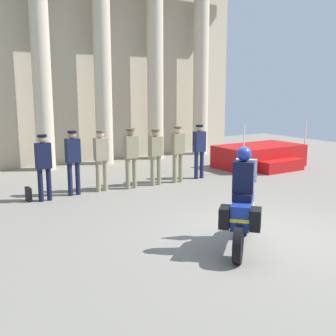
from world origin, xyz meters
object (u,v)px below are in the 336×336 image
(officer_in_row_2, at_px, (101,156))
(officer_in_row_6, at_px, (199,147))
(officer_in_row_5, at_px, (178,150))
(officer_in_row_3, at_px, (131,153))
(reviewing_stand, at_px, (261,156))
(briefcase_on_ground, at_px, (28,194))
(officer_in_row_0, at_px, (43,162))
(motorcycle_with_rider, at_px, (242,207))
(officer_in_row_1, at_px, (73,158))
(officer_in_row_4, at_px, (156,152))

(officer_in_row_2, height_order, officer_in_row_6, officer_in_row_6)
(officer_in_row_5, height_order, officer_in_row_6, same)
(officer_in_row_3, bearing_deg, officer_in_row_2, -10.42)
(reviewing_stand, xyz_separation_m, officer_in_row_5, (-4.06, -0.51, 0.64))
(officer_in_row_2, xyz_separation_m, officer_in_row_3, (0.86, -0.16, 0.02))
(officer_in_row_5, bearing_deg, reviewing_stand, -172.59)
(officer_in_row_6, bearing_deg, officer_in_row_2, -1.26)
(briefcase_on_ground, bearing_deg, officer_in_row_5, -3.01)
(officer_in_row_0, relative_size, officer_in_row_2, 1.00)
(officer_in_row_6, xyz_separation_m, motorcycle_with_rider, (-3.02, -5.36, -0.23))
(officer_in_row_1, distance_m, motorcycle_with_rider, 5.58)
(officer_in_row_0, xyz_separation_m, officer_in_row_1, (0.85, 0.17, 0.02))
(officer_in_row_1, bearing_deg, officer_in_row_4, 176.62)
(motorcycle_with_rider, bearing_deg, officer_in_row_2, 51.02)
(officer_in_row_3, distance_m, motorcycle_with_rider, 5.32)
(officer_in_row_4, relative_size, officer_in_row_5, 0.97)
(officer_in_row_5, bearing_deg, officer_in_row_2, -4.33)
(officer_in_row_0, relative_size, officer_in_row_1, 0.98)
(officer_in_row_1, xyz_separation_m, officer_in_row_4, (2.52, -0.16, -0.05))
(reviewing_stand, height_order, officer_in_row_6, officer_in_row_6)
(reviewing_stand, bearing_deg, briefcase_on_ground, -178.19)
(officer_in_row_4, xyz_separation_m, officer_in_row_6, (1.68, 0.08, 0.03))
(officer_in_row_2, relative_size, briefcase_on_ground, 4.83)
(officer_in_row_1, bearing_deg, officer_in_row_6, 179.11)
(officer_in_row_5, distance_m, motorcycle_with_rider, 5.66)
(officer_in_row_3, bearing_deg, officer_in_row_4, -179.99)
(officer_in_row_0, distance_m, officer_in_row_4, 3.37)
(officer_in_row_3, bearing_deg, officer_in_row_5, 178.96)
(officer_in_row_2, bearing_deg, officer_in_row_4, 174.67)
(officer_in_row_2, relative_size, officer_in_row_3, 0.99)
(motorcycle_with_rider, bearing_deg, officer_in_row_5, 25.40)
(officer_in_row_2, distance_m, officer_in_row_5, 2.47)
(officer_in_row_0, bearing_deg, officer_in_row_3, -179.45)
(officer_in_row_0, distance_m, officer_in_row_2, 1.69)
(reviewing_stand, relative_size, officer_in_row_4, 1.90)
(officer_in_row_5, height_order, motorcycle_with_rider, motorcycle_with_rider)
(officer_in_row_4, bearing_deg, officer_in_row_5, 177.84)
(officer_in_row_0, xyz_separation_m, officer_in_row_5, (4.14, -0.02, 0.01))
(reviewing_stand, distance_m, officer_in_row_3, 5.72)
(officer_in_row_1, xyz_separation_m, motorcycle_with_rider, (1.18, -5.44, -0.25))
(officer_in_row_1, bearing_deg, briefcase_on_ground, -1.87)
(officer_in_row_0, distance_m, motorcycle_with_rider, 5.66)
(reviewing_stand, relative_size, officer_in_row_2, 1.86)
(officer_in_row_4, xyz_separation_m, briefcase_on_ground, (-3.74, 0.21, -0.82))
(briefcase_on_ground, bearing_deg, officer_in_row_0, -29.79)
(officer_in_row_0, height_order, officer_in_row_3, officer_in_row_3)
(officer_in_row_2, distance_m, motorcycle_with_rider, 5.47)
(briefcase_on_ground, bearing_deg, officer_in_row_3, -3.96)
(officer_in_row_2, height_order, officer_in_row_4, officer_in_row_2)
(officer_in_row_0, bearing_deg, officer_in_row_4, -179.58)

